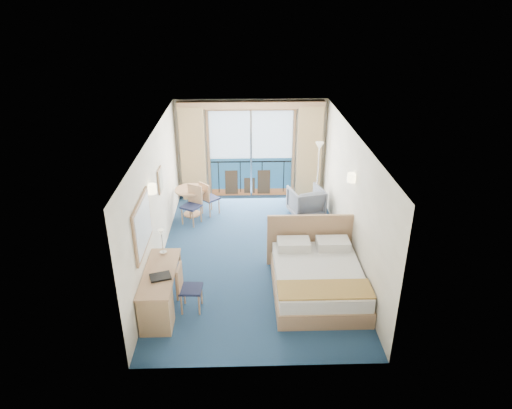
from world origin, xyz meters
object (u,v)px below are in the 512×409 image
at_px(bed, 317,277).
at_px(table_chair_b, 193,202).
at_px(table_chair_a, 208,197).
at_px(nightstand, 336,243).
at_px(floor_lamp, 319,158).
at_px(desk, 157,303).
at_px(armchair, 306,202).
at_px(desk_chair, 186,285).
at_px(round_table, 191,195).

height_order(bed, table_chair_b, bed).
relative_size(bed, table_chair_a, 2.42).
distance_m(nightstand, table_chair_a, 3.56).
bearing_deg(floor_lamp, desk, -125.60).
relative_size(nightstand, armchair, 0.71).
distance_m(armchair, desk_chair, 4.58).
xyz_separation_m(floor_lamp, table_chair_a, (-2.87, -0.60, -0.80)).
relative_size(desk, desk_chair, 1.80).
bearing_deg(desk, floor_lamp, 54.40).
bearing_deg(round_table, table_chair_a, -1.45).
bearing_deg(bed, table_chair_a, 123.96).
relative_size(desk_chair, table_chair_a, 1.02).
distance_m(floor_lamp, desk, 6.00).
distance_m(floor_lamp, round_table, 3.43).
distance_m(bed, nightstand, 1.44).
bearing_deg(bed, round_table, 128.52).
bearing_deg(round_table, desk_chair, -85.58).
height_order(bed, floor_lamp, floor_lamp).
bearing_deg(nightstand, table_chair_a, 144.16).
bearing_deg(table_chair_b, desk, -63.81).
bearing_deg(desk, table_chair_a, 82.12).
relative_size(round_table, table_chair_a, 0.89).
bearing_deg(table_chair_a, armchair, -135.82).
bearing_deg(floor_lamp, armchair, -118.22).
bearing_deg(desk, table_chair_b, 86.27).
relative_size(desk_chair, round_table, 1.14).
bearing_deg(table_chair_b, table_chair_a, 80.29).
relative_size(nightstand, desk_chair, 0.65).
xyz_separation_m(desk, table_chair_a, (0.58, 4.23, 0.08)).
xyz_separation_m(armchair, desk_chair, (-2.62, -3.75, 0.14)).
xyz_separation_m(bed, round_table, (-2.70, 3.40, 0.22)).
height_order(floor_lamp, round_table, floor_lamp).
relative_size(armchair, table_chair_b, 0.86).
height_order(armchair, desk, desk).
bearing_deg(table_chair_b, bed, -18.80).
bearing_deg(floor_lamp, bed, -98.43).
height_order(nightstand, floor_lamp, floor_lamp).
xyz_separation_m(bed, desk, (-2.87, -0.84, 0.10)).
distance_m(round_table, table_chair_a, 0.43).
relative_size(desk_chair, table_chair_b, 0.95).
height_order(desk, table_chair_a, table_chair_a).
distance_m(desk, desk_chair, 0.60).
bearing_deg(round_table, floor_lamp, 10.17).
bearing_deg(bed, table_chair_b, 131.28).
bearing_deg(nightstand, table_chair_b, 152.48).
xyz_separation_m(nightstand, table_chair_b, (-3.22, 1.68, 0.24)).
distance_m(armchair, floor_lamp, 1.22).
height_order(desk_chair, table_chair_a, desk_chair).
distance_m(table_chair_a, table_chair_b, 0.53).
distance_m(floor_lamp, table_chair_a, 3.04).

